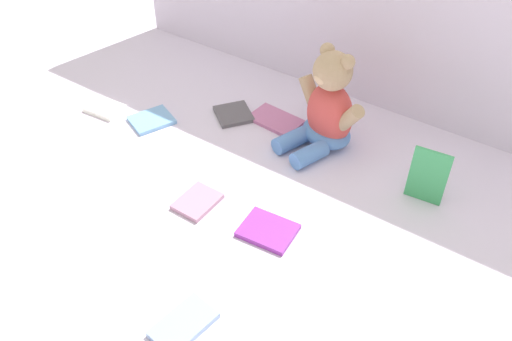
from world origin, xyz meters
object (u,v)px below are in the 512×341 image
object	(u,v)px
book_case_1	(268,230)
book_case_2	(234,114)
book_case_5	(105,108)
book_case_7	(152,120)
book_case_4	(197,202)
teddy_bear	(327,111)
book_case_3	(184,325)
book_case_6	(428,176)
book_case_0	(276,120)

from	to	relation	value
book_case_1	book_case_2	size ratio (longest dim) A/B	1.19
book_case_1	book_case_5	size ratio (longest dim) A/B	1.17
book_case_7	book_case_1	bearing A→B (deg)	-175.06
book_case_2	book_case_4	bearing A→B (deg)	-120.64
book_case_4	teddy_bear	bearing A→B (deg)	70.94
book_case_2	book_case_4	xyz separation A→B (m)	(0.14, -0.33, 0.00)
book_case_3	book_case_6	world-z (taller)	book_case_6
teddy_bear	book_case_4	xyz separation A→B (m)	(-0.13, -0.37, -0.09)
book_case_1	book_case_2	bearing A→B (deg)	-139.50
book_case_1	book_case_3	bearing A→B (deg)	-5.04
book_case_3	book_case_4	size ratio (longest dim) A/B	1.18
book_case_3	book_case_0	bearing A→B (deg)	115.82
book_case_4	book_case_5	xyz separation A→B (m)	(-0.45, 0.14, 0.00)
book_case_0	book_case_4	size ratio (longest dim) A/B	1.36
book_case_3	book_case_5	size ratio (longest dim) A/B	1.21
book_case_3	book_case_7	distance (m)	0.67
book_case_2	book_case_4	world-z (taller)	same
book_case_3	book_case_5	world-z (taller)	same
book_case_1	book_case_2	world-z (taller)	book_case_1
book_case_4	book_case_1	bearing A→B (deg)	5.61
book_case_0	book_case_4	distance (m)	0.37
book_case_2	book_case_7	size ratio (longest dim) A/B	0.90
book_case_2	book_case_4	distance (m)	0.35
book_case_3	book_case_5	xyz separation A→B (m)	(-0.64, 0.41, -0.00)
book_case_3	book_case_6	bearing A→B (deg)	75.66
teddy_bear	book_case_3	size ratio (longest dim) A/B	2.20
teddy_bear	book_case_2	bearing A→B (deg)	-152.60
teddy_bear	book_case_0	distance (m)	0.18
book_case_1	book_case_4	size ratio (longest dim) A/B	1.15
teddy_bear	book_case_0	world-z (taller)	teddy_bear
book_case_2	book_case_6	world-z (taller)	book_case_6
book_case_4	book_case_3	bearing A→B (deg)	-55.17
book_case_4	book_case_2	bearing A→B (deg)	112.94
book_case_0	book_case_1	world-z (taller)	book_case_1
book_case_3	book_case_5	distance (m)	0.76
book_case_6	book_case_0	bearing A→B (deg)	166.80
book_case_2	book_case_6	size ratio (longest dim) A/B	0.73
book_case_3	book_case_7	bearing A→B (deg)	145.19
book_case_2	book_case_6	xyz separation A→B (m)	(0.56, -0.01, 0.06)
book_case_2	book_case_1	bearing A→B (deg)	-97.33
book_case_3	book_case_7	size ratio (longest dim) A/B	1.11
book_case_3	book_case_4	bearing A→B (deg)	132.10
book_case_2	book_case_6	distance (m)	0.56
teddy_bear	book_case_6	size ratio (longest dim) A/B	1.99
book_case_1	book_case_5	xyz separation A→B (m)	(-0.63, 0.13, 0.00)
book_case_1	teddy_bear	bearing A→B (deg)	-176.50
book_case_3	book_case_2	bearing A→B (deg)	125.92
book_case_0	book_case_7	bearing A→B (deg)	128.88
book_case_0	book_case_2	bearing A→B (deg)	115.78
book_case_5	book_case_0	bearing A→B (deg)	-66.80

